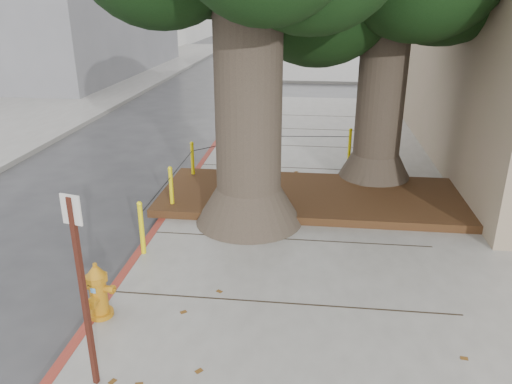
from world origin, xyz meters
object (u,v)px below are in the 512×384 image
signpost (82,283)px  car_silver (403,82)px  fire_hydrant (98,291)px  car_dark (54,71)px

signpost → car_silver: 20.05m
fire_hydrant → car_dark: 21.64m
signpost → car_silver: size_ratio=0.62×
fire_hydrant → car_dark: bearing=125.6°
signpost → car_dark: (-10.92, 20.16, -0.79)m
signpost → car_silver: signpost is taller
fire_hydrant → car_silver: car_silver is taller
fire_hydrant → car_dark: car_dark is taller
fire_hydrant → signpost: (0.46, -1.21, 0.90)m
fire_hydrant → car_silver: size_ratio=0.22×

